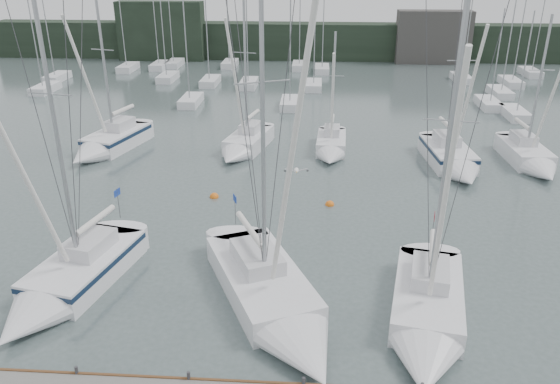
{
  "coord_description": "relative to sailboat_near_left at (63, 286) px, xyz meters",
  "views": [
    {
      "loc": [
        2.17,
        -18.59,
        13.96
      ],
      "look_at": [
        0.57,
        5.0,
        3.64
      ],
      "focal_mm": 35.0,
      "sensor_mm": 36.0,
      "label": 1
    }
  ],
  "objects": [
    {
      "name": "far_building_right",
      "position": [
        26.7,
        59.0,
        2.89
      ],
      "size": [
        10.0,
        3.0,
        7.0
      ],
      "primitive_type": "cube",
      "color": "#3E3C39",
      "rests_on": "ground"
    },
    {
      "name": "ground",
      "position": [
        8.7,
        -1.0,
        -0.61
      ],
      "size": [
        160.0,
        160.0,
        0.0
      ],
      "primitive_type": "plane",
      "color": "#495957",
      "rests_on": "ground"
    },
    {
      "name": "sailboat_mid_c",
      "position": [
        12.07,
        19.67,
        -0.09
      ],
      "size": [
        2.48,
        6.64,
        9.62
      ],
      "rotation": [
        0.0,
        0.0,
        -0.05
      ],
      "color": "silver",
      "rests_on": "ground"
    },
    {
      "name": "buoy_a",
      "position": [
        4.65,
        11.24,
        -0.61
      ],
      "size": [
        0.57,
        0.57,
        0.57
      ],
      "primitive_type": "sphere",
      "color": "orange",
      "rests_on": "ground"
    },
    {
      "name": "seagull",
      "position": [
        10.14,
        0.95,
        5.35
      ],
      "size": [
        0.92,
        0.42,
        0.18
      ],
      "rotation": [
        0.0,
        0.0,
        0.08
      ],
      "color": "white",
      "rests_on": "ground"
    },
    {
      "name": "sailboat_mid_a",
      "position": [
        -5.06,
        19.0,
        0.05
      ],
      "size": [
        4.82,
        8.69,
        12.65
      ],
      "rotation": [
        0.0,
        0.0,
        -0.27
      ],
      "color": "silver",
      "rests_on": "ground"
    },
    {
      "name": "sailboat_near_left",
      "position": [
        0.0,
        0.0,
        0.0
      ],
      "size": [
        4.69,
        9.28,
        14.97
      ],
      "rotation": [
        0.0,
        0.0,
        -0.21
      ],
      "color": "silver",
      "rests_on": "ground"
    },
    {
      "name": "far_building_left",
      "position": [
        -11.3,
        59.0,
        3.39
      ],
      "size": [
        12.0,
        3.0,
        8.0
      ],
      "primitive_type": "cube",
      "color": "black",
      "rests_on": "ground"
    },
    {
      "name": "sailboat_mid_d",
      "position": [
        20.61,
        17.13,
        0.03
      ],
      "size": [
        3.45,
        8.41,
        12.43
      ],
      "rotation": [
        0.0,
        0.0,
        0.08
      ],
      "color": "silver",
      "rests_on": "ground"
    },
    {
      "name": "mast_forest",
      "position": [
        7.29,
        44.24,
        -0.13
      ],
      "size": [
        59.68,
        27.41,
        14.67
      ],
      "color": "silver",
      "rests_on": "ground"
    },
    {
      "name": "buoy_b",
      "position": [
        11.86,
        10.58,
        -0.61
      ],
      "size": [
        0.55,
        0.55,
        0.55
      ],
      "primitive_type": "sphere",
      "color": "orange",
      "rests_on": "ground"
    },
    {
      "name": "sailboat_near_right",
      "position": [
        15.49,
        -1.5,
        -0.07
      ],
      "size": [
        4.47,
        9.38,
        14.29
      ],
      "rotation": [
        0.0,
        0.0,
        -0.2
      ],
      "color": "silver",
      "rests_on": "ground"
    },
    {
      "name": "sailboat_mid_b",
      "position": [
        5.36,
        19.53,
        -0.04
      ],
      "size": [
        4.05,
        7.77,
        12.33
      ],
      "rotation": [
        0.0,
        0.0,
        -0.23
      ],
      "color": "silver",
      "rests_on": "ground"
    },
    {
      "name": "far_treeline",
      "position": [
        8.7,
        61.0,
        1.89
      ],
      "size": [
        90.0,
        4.0,
        5.0
      ],
      "primitive_type": "cube",
      "color": "black",
      "rests_on": "ground"
    },
    {
      "name": "sailboat_mid_e",
      "position": [
        26.25,
        17.93,
        -0.04
      ],
      "size": [
        2.79,
        7.8,
        11.17
      ],
      "rotation": [
        0.0,
        0.0,
        0.04
      ],
      "color": "silver",
      "rests_on": "ground"
    },
    {
      "name": "sailboat_near_center",
      "position": [
        9.59,
        -1.03,
        -0.05
      ],
      "size": [
        7.24,
        10.84,
        16.33
      ],
      "rotation": [
        0.0,
        0.0,
        0.43
      ],
      "color": "silver",
      "rests_on": "ground"
    }
  ]
}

